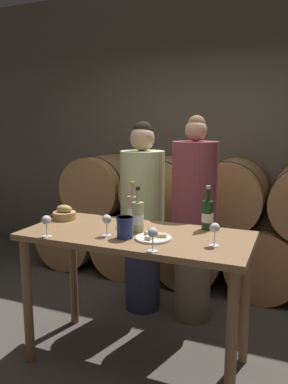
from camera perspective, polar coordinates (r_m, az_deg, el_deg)
ground_plane at (r=2.88m, az=-1.14°, el=-24.29°), size 10.00×10.00×0.00m
stone_wall_back at (r=4.45m, az=10.20°, el=9.65°), size 10.00×0.12×3.20m
barrel_stack at (r=4.02m, az=8.00°, el=-4.58°), size 3.55×0.91×1.30m
tasting_table at (r=2.52m, az=-1.20°, el=-9.34°), size 1.49×0.68×0.93m
person_left at (r=3.26m, az=-0.24°, el=-3.89°), size 0.38×0.38×1.66m
person_right at (r=3.11m, az=7.61°, el=-4.22°), size 0.37×0.37×1.71m
wine_bottle_red at (r=2.57m, az=9.66°, el=-3.43°), size 0.08×0.08×0.30m
wine_bottle_white at (r=2.47m, az=-0.87°, el=-3.77°), size 0.08×0.08×0.30m
wine_bottle_rose at (r=2.68m, az=-1.71°, el=-2.69°), size 0.08×0.08×0.30m
blue_crock at (r=2.35m, az=-2.95°, el=-5.29°), size 0.11×0.11×0.13m
bread_basket at (r=2.87m, az=-12.04°, el=-3.27°), size 0.17×0.17×0.11m
cheese_plate at (r=2.34m, az=1.45°, el=-6.96°), size 0.23×0.23×0.04m
wine_glass_far_left at (r=2.44m, az=-14.66°, el=-4.33°), size 0.06×0.06×0.14m
wine_glass_left at (r=2.39m, az=-5.69°, el=-4.32°), size 0.06×0.06×0.14m
wine_glass_center at (r=2.09m, az=1.35°, el=-6.40°), size 0.06×0.06×0.14m
wine_glass_right at (r=2.23m, az=10.74°, el=-5.57°), size 0.06×0.06×0.14m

